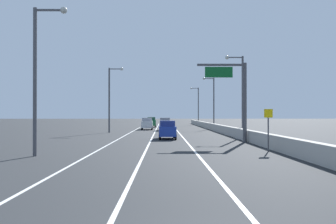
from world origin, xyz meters
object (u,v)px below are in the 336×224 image
at_px(lamp_post_right_fourth, 197,103).
at_px(speed_advisory_sign, 268,127).
at_px(lamp_post_left_near, 39,70).
at_px(car_white_0, 147,124).
at_px(lamp_post_right_second, 240,90).
at_px(lamp_post_left_mid, 111,95).
at_px(car_green_2, 151,122).
at_px(car_silver_3, 165,124).
at_px(car_blue_1, 167,130).
at_px(lamp_post_right_third, 212,99).
at_px(overhead_sign_gantry, 237,92).

bearing_deg(lamp_post_right_fourth, speed_advisory_sign, -90.95).
relative_size(lamp_post_left_near, car_white_0, 2.18).
bearing_deg(lamp_post_right_second, lamp_post_left_mid, 146.08).
xyz_separation_m(car_white_0, car_green_2, (0.31, 12.55, 0.01)).
relative_size(lamp_post_right_fourth, car_white_0, 2.18).
bearing_deg(car_silver_3, lamp_post_left_near, -102.22).
xyz_separation_m(lamp_post_right_second, car_blue_1, (-8.45, -2.98, -4.47)).
xyz_separation_m(speed_advisory_sign, car_green_2, (-9.90, 50.89, -0.73)).
bearing_deg(lamp_post_right_fourth, car_silver_3, -104.29).
height_order(speed_advisory_sign, car_blue_1, speed_advisory_sign).
xyz_separation_m(lamp_post_right_fourth, car_green_2, (-11.02, -16.11, -4.41)).
relative_size(lamp_post_left_near, lamp_post_left_mid, 1.00).
distance_m(lamp_post_left_mid, car_silver_3, 11.35).
height_order(lamp_post_right_third, car_silver_3, lamp_post_right_third).
bearing_deg(car_white_0, lamp_post_right_third, 16.36).
distance_m(car_blue_1, car_silver_3, 20.98).
distance_m(lamp_post_right_third, lamp_post_left_near, 47.46).
relative_size(lamp_post_left_near, car_silver_3, 2.20).
xyz_separation_m(lamp_post_right_third, car_green_2, (-11.48, 9.09, -4.41)).
relative_size(lamp_post_right_second, car_white_0, 2.18).
distance_m(lamp_post_left_near, lamp_post_left_mid, 30.24).
height_order(overhead_sign_gantry, lamp_post_left_mid, lamp_post_left_mid).
xyz_separation_m(lamp_post_left_near, car_white_0, (4.98, 40.94, -4.42)).
bearing_deg(overhead_sign_gantry, speed_advisory_sign, -87.15).
xyz_separation_m(lamp_post_left_near, car_blue_1, (8.23, 16.22, -4.47)).
bearing_deg(car_green_2, car_silver_3, -80.36).
relative_size(lamp_post_right_third, car_blue_1, 2.15).
distance_m(lamp_post_left_mid, car_green_2, 24.20).
bearing_deg(car_green_2, car_white_0, -91.42).
distance_m(car_blue_1, car_green_2, 37.38).
distance_m(lamp_post_right_fourth, car_blue_1, 54.17).
xyz_separation_m(lamp_post_left_mid, car_silver_3, (7.80, 6.96, -4.40)).
relative_size(lamp_post_right_fourth, lamp_post_left_mid, 1.00).
distance_m(lamp_post_right_second, lamp_post_left_near, 25.43).
relative_size(lamp_post_left_mid, car_white_0, 2.18).
bearing_deg(speed_advisory_sign, car_blue_1, 117.08).
height_order(car_blue_1, car_silver_3, car_silver_3).
xyz_separation_m(speed_advisory_sign, lamp_post_left_near, (-15.19, -2.60, 3.68)).
bearing_deg(speed_advisory_sign, lamp_post_left_mid, 118.39).
relative_size(speed_advisory_sign, car_green_2, 0.71).
relative_size(lamp_post_right_third, lamp_post_left_near, 1.00).
bearing_deg(lamp_post_right_second, car_blue_1, -160.60).
xyz_separation_m(car_white_0, car_silver_3, (3.08, -3.73, 0.02)).
distance_m(speed_advisory_sign, lamp_post_right_third, 42.00).
distance_m(lamp_post_right_second, lamp_post_right_fourth, 50.40).
distance_m(lamp_post_right_third, car_green_2, 15.30).
bearing_deg(car_green_2, lamp_post_right_third, -38.37).
xyz_separation_m(speed_advisory_sign, car_silver_3, (-7.14, 34.61, -0.72)).
height_order(lamp_post_left_near, car_blue_1, lamp_post_left_near).
bearing_deg(lamp_post_right_third, car_white_0, -163.64).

